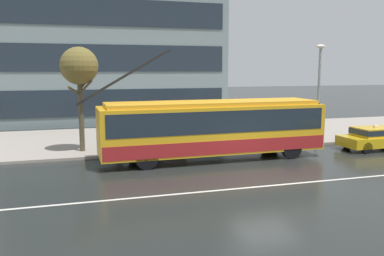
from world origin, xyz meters
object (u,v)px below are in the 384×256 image
Objects in this scene: trolleybus at (213,127)px; pedestrian_at_shelter at (184,132)px; street_lamp at (319,84)px; street_tree_bare at (79,68)px; pedestrian_approaching_curb at (119,130)px; pedestrian_walking_past at (158,122)px; taxi_ahead_of_bus at (377,137)px; bus_shelter at (163,114)px.

trolleybus is 2.37m from pedestrian_at_shelter.
street_lamp is 1.05× the size of street_tree_bare.
pedestrian_approaching_curb is (-3.37, 1.48, 0.01)m from pedestrian_at_shelter.
pedestrian_walking_past is 0.37× the size of street_tree_bare.
street_lamp is at bearing -6.35° from pedestrian_approaching_curb.
taxi_ahead_of_bus is at bearing -1.87° from trolleybus.
trolleybus is 2.83× the size of taxi_ahead_of_bus.
pedestrian_approaching_curb is 12.20m from street_lamp.
pedestrian_walking_past is at bearing -179.71° from street_lamp.
trolleybus is at bearing -39.34° from pedestrian_approaching_curb.
pedestrian_at_shelter is 3.68m from pedestrian_approaching_curb.
pedestrian_walking_past is (-0.63, -1.42, -0.27)m from bus_shelter.
pedestrian_walking_past is at bearing -113.93° from bus_shelter.
bus_shelter is at bearing 5.15° from street_tree_bare.
pedestrian_walking_past is (-2.42, 2.20, 0.10)m from trolleybus.
bus_shelter reaches higher than pedestrian_approaching_curb.
trolleybus is 7.41× the size of pedestrian_at_shelter.
trolleybus is 2.22× the size of street_tree_bare.
pedestrian_at_shelter is at bearing -11.70° from street_tree_bare.
pedestrian_at_shelter is 0.30× the size of street_tree_bare.
pedestrian_approaching_curb reaches higher than taxi_ahead_of_bus.
street_lamp reaches higher than pedestrian_at_shelter.
bus_shelter is 1.87× the size of pedestrian_walking_past.
taxi_ahead_of_bus is (9.70, -0.32, -0.91)m from trolleybus.
street_tree_bare is at bearing 176.05° from street_lamp.
trolleybus reaches higher than pedestrian_walking_past.
street_tree_bare reaches higher than bus_shelter.
trolleybus is 2.10× the size of street_lamp.
trolleybus is 3.21× the size of bus_shelter.
street_lamp is at bearing 130.48° from taxi_ahead_of_bus.
pedestrian_walking_past is at bearing 137.70° from trolleybus.
pedestrian_walking_past is at bearing -14.34° from street_tree_bare.
bus_shelter is 5.28m from street_tree_bare.
pedestrian_walking_past is at bearing -35.25° from pedestrian_approaching_curb.
taxi_ahead_of_bus is 0.78× the size of street_tree_bare.
taxi_ahead_of_bus is 12.21m from bus_shelter.
pedestrian_at_shelter is 6.50m from street_tree_bare.
street_tree_bare reaches higher than pedestrian_at_shelter.
trolleybus is at bearing -42.30° from pedestrian_walking_past.
trolleybus is 7.39× the size of pedestrian_approaching_curb.
bus_shelter reaches higher than pedestrian_walking_past.
trolleybus is at bearing -163.34° from street_lamp.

